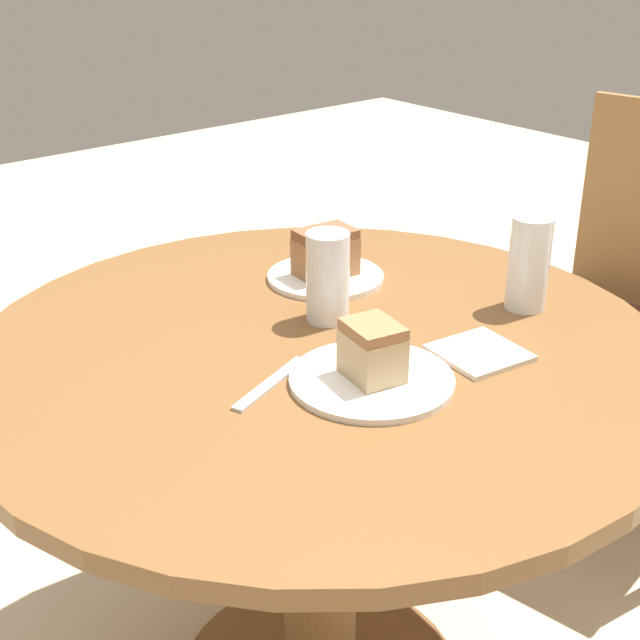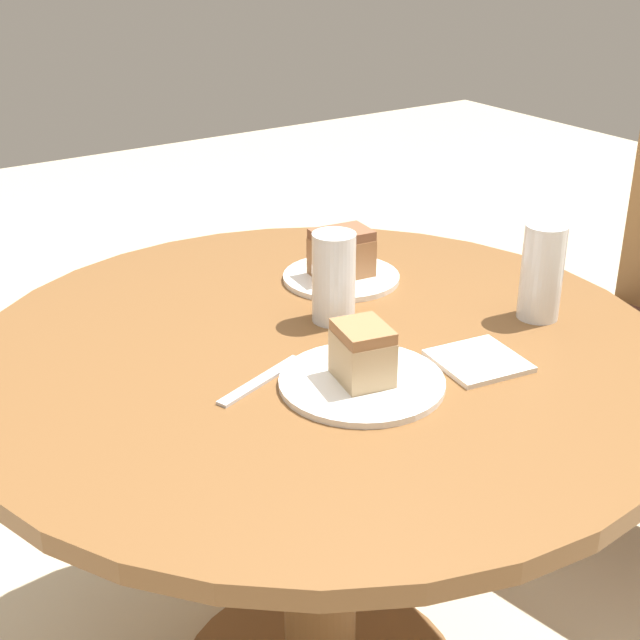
% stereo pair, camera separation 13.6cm
% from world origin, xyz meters
% --- Properties ---
extents(table, '(1.10, 1.10, 0.72)m').
position_xyz_m(table, '(0.00, 0.00, 0.55)').
color(table, brown).
rests_on(table, ground_plane).
extents(plate_near, '(0.24, 0.24, 0.01)m').
position_xyz_m(plate_near, '(0.14, -0.02, 0.73)').
color(plate_near, white).
rests_on(plate_near, table).
extents(plate_far, '(0.21, 0.21, 0.01)m').
position_xyz_m(plate_far, '(-0.19, 0.17, 0.73)').
color(plate_far, white).
rests_on(plate_far, table).
extents(cake_slice_near, '(0.10, 0.08, 0.08)m').
position_xyz_m(cake_slice_near, '(0.14, -0.02, 0.77)').
color(cake_slice_near, tan).
rests_on(cake_slice_near, plate_near).
extents(cake_slice_far, '(0.08, 0.11, 0.08)m').
position_xyz_m(cake_slice_far, '(-0.19, 0.17, 0.77)').
color(cake_slice_far, '#9E6B42').
rests_on(cake_slice_far, plate_far).
extents(glass_lemonade, '(0.07, 0.07, 0.15)m').
position_xyz_m(glass_lemonade, '(-0.06, 0.07, 0.79)').
color(glass_lemonade, beige).
rests_on(glass_lemonade, table).
extents(glass_water, '(0.07, 0.07, 0.16)m').
position_xyz_m(glass_water, '(0.12, 0.35, 0.79)').
color(glass_water, silver).
rests_on(glass_water, table).
extents(napkin_stack, '(0.14, 0.14, 0.01)m').
position_xyz_m(napkin_stack, '(0.19, 0.16, 0.73)').
color(napkin_stack, silver).
rests_on(napkin_stack, table).
extents(fork, '(0.08, 0.17, 0.00)m').
position_xyz_m(fork, '(0.06, -0.14, 0.73)').
color(fork, silver).
rests_on(fork, table).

